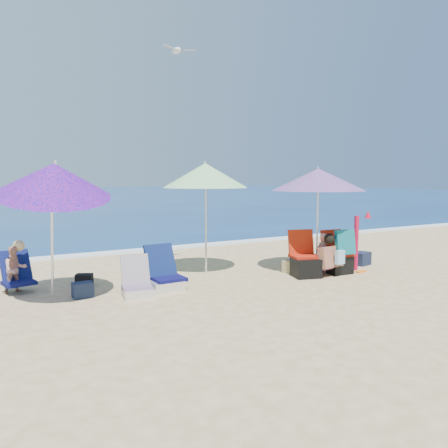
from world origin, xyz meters
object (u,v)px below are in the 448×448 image
camp_chair_left (305,263)px  camp_chair_right (338,257)px  umbrella_striped (205,176)px  umbrella_blue (54,180)px  seagull (177,51)px  chair_rainbow (137,286)px  person_left (16,269)px  furled_umbrella (358,237)px  chair_navy (165,278)px  person_center (325,255)px  umbrella_turquoise (318,180)px

camp_chair_left → camp_chair_right: size_ratio=0.99×
umbrella_striped → umbrella_blue: (-3.09, -0.86, -0.07)m
umbrella_striped → seagull: bearing=168.0°
umbrella_striped → umbrella_blue: size_ratio=0.97×
seagull → umbrella_blue: bearing=-158.8°
seagull → camp_chair_left: bearing=-33.4°
chair_rainbow → person_left: (-1.75, 1.32, 0.23)m
umbrella_striped → furled_umbrella: 3.54m
umbrella_striped → chair_rainbow: 2.82m
umbrella_striped → camp_chair_right: (2.38, -1.42, -1.69)m
umbrella_blue → furled_umbrella: size_ratio=1.85×
seagull → chair_rainbow: bearing=-137.8°
chair_navy → person_center: person_center is taller
umbrella_turquoise → camp_chair_left: 1.74m
camp_chair_right → person_center: size_ratio=1.08×
camp_chair_left → person_center: camp_chair_left is taller
chair_navy → camp_chair_left: camp_chair_left is taller
furled_umbrella → camp_chair_right: (-0.59, -0.03, -0.37)m
person_center → camp_chair_right: bearing=1.1°
umbrella_turquoise → person_center: size_ratio=2.54×
umbrella_turquoise → furled_umbrella: umbrella_turquoise is taller
chair_rainbow → camp_chair_left: bearing=-4.1°
umbrella_blue → camp_chair_right: umbrella_blue is taller
umbrella_blue → furled_umbrella: umbrella_blue is taller
umbrella_striped → chair_navy: 2.38m
chair_rainbow → camp_chair_right: camp_chair_right is taller
umbrella_blue → person_center: size_ratio=2.75×
umbrella_turquoise → furled_umbrella: bearing=-16.6°
camp_chair_right → furled_umbrella: bearing=2.8°
umbrella_blue → seagull: 3.69m
furled_umbrella → camp_chair_left: 1.46m
chair_navy → camp_chair_right: (3.65, -0.57, 0.13)m
camp_chair_right → person_left: camp_chair_right is taller
umbrella_blue → person_center: 5.36m
chair_navy → umbrella_turquoise: bearing=-4.6°
camp_chair_left → person_center: size_ratio=1.07×
chair_navy → camp_chair_left: bearing=-9.0°
camp_chair_right → umbrella_blue: bearing=174.2°
furled_umbrella → camp_chair_right: size_ratio=1.37×
camp_chair_left → person_center: bearing=-16.4°
furled_umbrella → umbrella_turquoise: bearing=163.4°
seagull → umbrella_striped: bearing=-12.0°
chair_rainbow → seagull: 4.63m
umbrella_blue → chair_navy: size_ratio=3.07×
umbrella_blue → chair_navy: umbrella_blue is taller
person_center → chair_rainbow: bearing=174.5°
chair_rainbow → camp_chair_left: size_ratio=0.74×
person_left → seagull: 5.06m
umbrella_striped → camp_chair_right: umbrella_striped is taller
chair_navy → person_center: bearing=-10.0°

